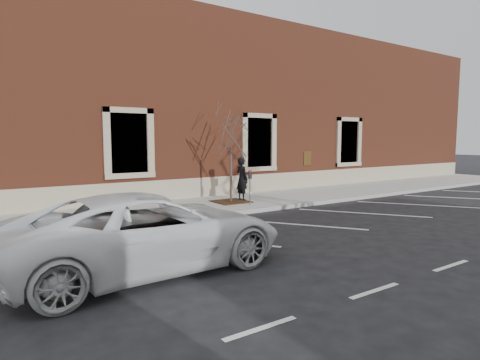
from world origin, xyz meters
TOP-DOWN VIEW (x-y plane):
  - ground at (0.00, 0.00)m, footprint 120.00×120.00m
  - sidewalk_near at (0.00, 1.75)m, footprint 40.00×3.50m
  - curb_near at (0.00, -0.05)m, footprint 40.00×0.12m
  - parking_stripes at (0.00, -2.20)m, footprint 28.00×4.40m
  - building_civic at (0.00, 7.74)m, footprint 40.00×8.62m
  - man at (0.84, 1.71)m, footprint 0.42×0.63m
  - parking_meter at (0.48, 0.67)m, footprint 0.12×0.09m
  - tree_grate at (0.29, 1.65)m, footprint 1.27×1.27m
  - sapling at (0.29, 1.65)m, footprint 2.29×2.29m
  - white_truck at (-5.11, -3.80)m, footprint 5.56×2.75m

SIDE VIEW (x-z plane):
  - ground at x=0.00m, z-range 0.00..0.00m
  - parking_stripes at x=0.00m, z-range 0.00..0.01m
  - sidewalk_near at x=0.00m, z-range 0.00..0.15m
  - curb_near at x=0.00m, z-range 0.00..0.15m
  - tree_grate at x=0.29m, z-range 0.15..0.18m
  - white_truck at x=-5.11m, z-range 0.00..1.52m
  - man at x=0.84m, z-range 0.15..1.84m
  - parking_meter at x=0.48m, z-range 0.40..1.66m
  - sapling at x=0.29m, z-range 0.91..4.73m
  - building_civic at x=0.00m, z-range 0.00..8.00m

